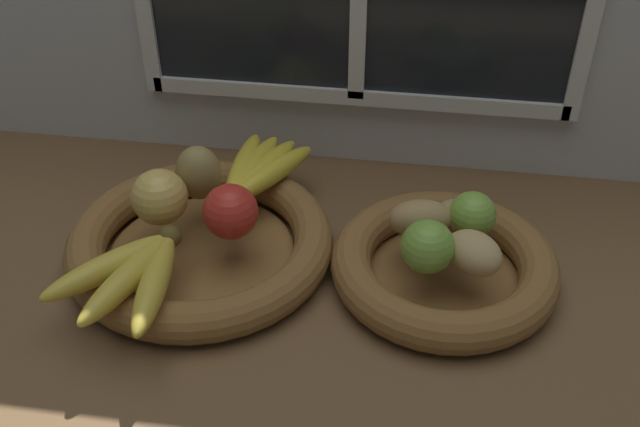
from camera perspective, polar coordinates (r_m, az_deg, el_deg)
name	(u,v)px	position (r cm, az deg, el deg)	size (l,w,h in cm)	color
ground_plane	(331,282)	(100.48, 0.83, -5.27)	(140.00, 90.00, 3.00)	brown
fruit_bowl_left	(201,243)	(101.78, -9.16, -2.25)	(36.03, 36.03, 5.28)	brown
fruit_bowl_right	(444,266)	(98.14, 9.52, -4.02)	(29.66, 29.66, 5.28)	brown
apple_golden_left	(160,197)	(99.89, -12.25, 1.24)	(7.57, 7.57, 7.57)	#DBB756
apple_red_right	(230,213)	(95.75, -6.96, 0.04)	(7.29, 7.29, 7.29)	red
pear_brown	(199,173)	(103.36, -9.32, 3.12)	(5.84, 6.30, 7.97)	olive
banana_bunch_front	(131,274)	(91.73, -14.31, -4.55)	(15.94, 19.15, 3.33)	gold
banana_bunch_back	(256,171)	(107.15, -4.91, 3.30)	(11.87, 19.16, 3.14)	yellow
potato_oblong	(421,219)	(96.83, 7.76, -0.39)	(8.38, 5.04, 5.06)	#A38451
potato_back	(463,217)	(98.58, 10.99, -0.29)	(7.51, 5.40, 4.30)	#A38451
potato_small	(474,253)	(92.54, 11.78, -2.97)	(7.54, 5.71, 5.04)	tan
lime_near	(427,247)	(91.14, 8.27, -2.53)	(6.71, 6.71, 6.71)	#7AAD3D
lime_far	(472,215)	(97.69, 11.64, -0.10)	(6.16, 6.16, 6.16)	#7AAD3D
chili_pepper	(454,245)	(95.35, 10.26, -2.43)	(2.31, 2.31, 10.30)	red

